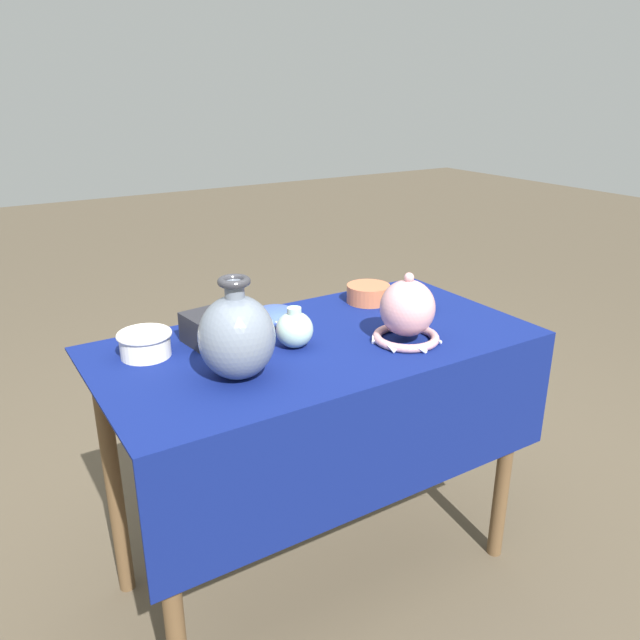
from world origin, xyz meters
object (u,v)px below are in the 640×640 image
(jar_round_celadon, at_px, (294,329))
(pot_squat_terracotta, at_px, (368,293))
(bowl_shallow_cobalt, at_px, (275,315))
(cup_wide_ivory, at_px, (145,343))
(bowl_shallow_ochre, at_px, (415,300))
(vase_dome_bell, at_px, (407,313))
(vase_tall_bulbous, at_px, (237,336))
(mosaic_tile_box, at_px, (218,326))

(jar_round_celadon, relative_size, pot_squat_terracotta, 0.80)
(pot_squat_terracotta, bearing_deg, bowl_shallow_cobalt, -177.83)
(cup_wide_ivory, height_order, bowl_shallow_ochre, cup_wide_ivory)
(jar_round_celadon, bearing_deg, vase_dome_bell, -24.96)
(vase_tall_bulbous, bearing_deg, bowl_shallow_ochre, 12.17)
(bowl_shallow_ochre, xyz_separation_m, jar_round_celadon, (-0.44, -0.05, 0.02))
(bowl_shallow_cobalt, bearing_deg, cup_wide_ivory, -175.86)
(bowl_shallow_cobalt, relative_size, bowl_shallow_ochre, 1.22)
(vase_tall_bulbous, height_order, bowl_shallow_cobalt, vase_tall_bulbous)
(vase_tall_bulbous, relative_size, mosaic_tile_box, 1.33)
(bowl_shallow_ochre, distance_m, jar_round_celadon, 0.44)
(vase_dome_bell, relative_size, pot_squat_terracotta, 1.42)
(vase_dome_bell, distance_m, cup_wide_ivory, 0.65)
(bowl_shallow_cobalt, height_order, bowl_shallow_ochre, bowl_shallow_ochre)
(vase_dome_bell, relative_size, mosaic_tile_box, 1.05)
(mosaic_tile_box, bearing_deg, pot_squat_terracotta, -2.96)
(vase_tall_bulbous, bearing_deg, jar_round_celadon, 23.07)
(vase_tall_bulbous, relative_size, jar_round_celadon, 2.25)
(vase_dome_bell, distance_m, bowl_shallow_ochre, 0.25)
(cup_wide_ivory, relative_size, pot_squat_terracotta, 1.01)
(bowl_shallow_ochre, bearing_deg, cup_wide_ivory, 173.51)
(vase_dome_bell, relative_size, bowl_shallow_ochre, 1.68)
(vase_dome_bell, bearing_deg, vase_tall_bulbous, 175.10)
(bowl_shallow_cobalt, bearing_deg, mosaic_tile_box, -172.27)
(jar_round_celadon, bearing_deg, cup_wide_ivory, 157.15)
(bowl_shallow_cobalt, distance_m, bowl_shallow_ochre, 0.42)
(mosaic_tile_box, distance_m, pot_squat_terracotta, 0.51)
(vase_tall_bulbous, xyz_separation_m, vase_dome_bell, (0.46, -0.04, -0.02))
(vase_tall_bulbous, bearing_deg, cup_wide_ivory, 122.51)
(mosaic_tile_box, xyz_separation_m, jar_round_celadon, (0.15, -0.14, 0.01))
(cup_wide_ivory, height_order, jar_round_celadon, jar_round_celadon)
(jar_round_celadon, bearing_deg, bowl_shallow_cobalt, 78.86)
(mosaic_tile_box, bearing_deg, jar_round_celadon, -51.77)
(vase_tall_bulbous, distance_m, mosaic_tile_box, 0.24)
(jar_round_celadon, bearing_deg, pot_squat_terracotta, 26.60)
(bowl_shallow_cobalt, distance_m, jar_round_celadon, 0.17)
(pot_squat_terracotta, bearing_deg, vase_dome_bell, -108.39)
(vase_dome_bell, height_order, cup_wide_ivory, vase_dome_bell)
(bowl_shallow_cobalt, xyz_separation_m, pot_squat_terracotta, (0.33, 0.01, 0.00))
(mosaic_tile_box, relative_size, bowl_shallow_ochre, 1.59)
(cup_wide_ivory, bearing_deg, bowl_shallow_cobalt, 4.14)
(bowl_shallow_ochre, bearing_deg, bowl_shallow_cobalt, 164.16)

